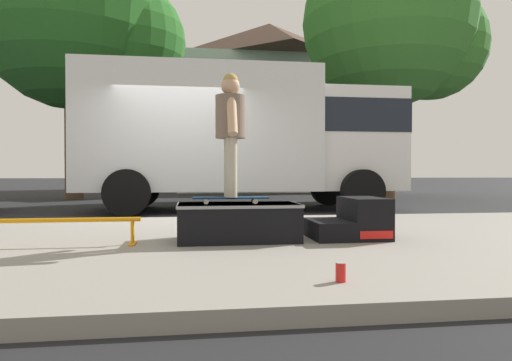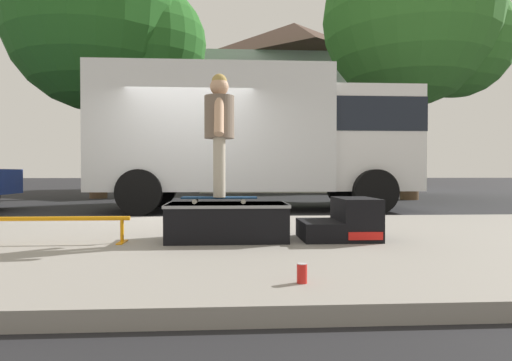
% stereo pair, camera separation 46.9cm
% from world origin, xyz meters
% --- Properties ---
extents(ground_plane, '(140.00, 140.00, 0.00)m').
position_xyz_m(ground_plane, '(0.00, 0.00, 0.00)').
color(ground_plane, black).
extents(sidewalk_slab, '(50.00, 5.00, 0.12)m').
position_xyz_m(sidewalk_slab, '(0.00, -3.00, 0.06)').
color(sidewalk_slab, gray).
rests_on(sidewalk_slab, ground).
extents(skate_box, '(1.25, 0.70, 0.39)m').
position_xyz_m(skate_box, '(0.73, -3.14, 0.33)').
color(skate_box, black).
rests_on(skate_box, sidewalk_slab).
extents(kicker_ramp, '(0.79, 0.69, 0.44)m').
position_xyz_m(kicker_ramp, '(1.98, -3.14, 0.30)').
color(kicker_ramp, black).
rests_on(kicker_ramp, sidewalk_slab).
extents(grind_rail, '(1.54, 0.28, 0.27)m').
position_xyz_m(grind_rail, '(-1.01, -3.25, 0.32)').
color(grind_rail, orange).
rests_on(grind_rail, sidewalk_slab).
extents(skateboard, '(0.79, 0.23, 0.07)m').
position_xyz_m(skateboard, '(0.65, -3.15, 0.56)').
color(skateboard, navy).
rests_on(skateboard, skate_box).
extents(skater_kid, '(0.31, 0.66, 1.28)m').
position_xyz_m(skater_kid, '(0.65, -3.15, 1.33)').
color(skater_kid, '#B7AD99').
rests_on(skater_kid, skateboard).
extents(soda_can, '(0.07, 0.07, 0.13)m').
position_xyz_m(soda_can, '(1.21, -5.02, 0.18)').
color(soda_can, red).
rests_on(soda_can, sidewalk_slab).
extents(box_truck, '(6.91, 2.63, 3.05)m').
position_xyz_m(box_truck, '(1.39, 2.20, 1.70)').
color(box_truck, silver).
rests_on(box_truck, ground).
extents(street_tree_main, '(6.45, 5.87, 8.72)m').
position_xyz_m(street_tree_main, '(-3.13, 7.17, 5.61)').
color(street_tree_main, brown).
rests_on(street_tree_main, ground).
extents(street_tree_neighbour, '(5.89, 5.35, 8.27)m').
position_xyz_m(street_tree_neighbour, '(6.69, 5.77, 5.43)').
color(street_tree_neighbour, brown).
rests_on(street_tree_neighbour, ground).
extents(house_behind, '(9.54, 8.23, 8.40)m').
position_xyz_m(house_behind, '(4.11, 14.68, 4.24)').
color(house_behind, silver).
rests_on(house_behind, ground).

